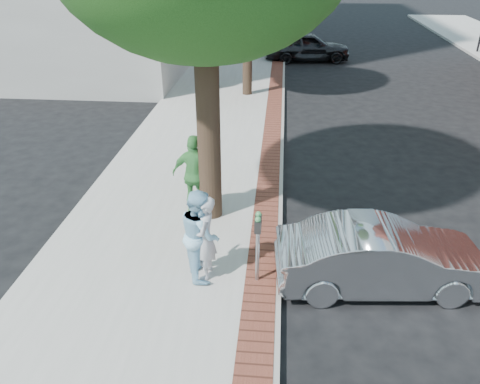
# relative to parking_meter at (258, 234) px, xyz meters

# --- Properties ---
(ground) EXTENTS (120.00, 120.00, 0.00)m
(ground) POSITION_rel_parking_meter_xyz_m (-0.63, 0.49, -1.21)
(ground) COLOR black
(ground) RESTS_ON ground
(sidewalk) EXTENTS (5.00, 60.00, 0.15)m
(sidewalk) POSITION_rel_parking_meter_xyz_m (-2.13, 8.49, -1.13)
(sidewalk) COLOR #9E9991
(sidewalk) RESTS_ON ground
(brick_strip) EXTENTS (0.60, 60.00, 0.01)m
(brick_strip) POSITION_rel_parking_meter_xyz_m (0.07, 8.49, -1.05)
(brick_strip) COLOR brown
(brick_strip) RESTS_ON sidewalk
(curb) EXTENTS (0.10, 60.00, 0.15)m
(curb) POSITION_rel_parking_meter_xyz_m (0.42, 8.49, -1.13)
(curb) COLOR gray
(curb) RESTS_ON ground
(office_base) EXTENTS (18.20, 22.20, 4.00)m
(office_base) POSITION_rel_parking_meter_xyz_m (-13.63, 22.49, 0.79)
(office_base) COLOR gray
(office_base) RESTS_ON ground
(signal_near) EXTENTS (0.70, 0.15, 3.80)m
(signal_near) POSITION_rel_parking_meter_xyz_m (0.27, 22.49, 1.05)
(signal_near) COLOR black
(signal_near) RESTS_ON ground
(parking_meter) EXTENTS (0.12, 0.32, 1.47)m
(parking_meter) POSITION_rel_parking_meter_xyz_m (0.00, 0.00, 0.00)
(parking_meter) COLOR gray
(parking_meter) RESTS_ON sidewalk
(person_gray) EXTENTS (0.43, 0.64, 1.73)m
(person_gray) POSITION_rel_parking_meter_xyz_m (-0.99, 0.06, -0.19)
(person_gray) COLOR #B6B6BB
(person_gray) RESTS_ON sidewalk
(person_officer) EXTENTS (0.94, 1.06, 1.83)m
(person_officer) POSITION_rel_parking_meter_xyz_m (-1.09, 0.12, -0.14)
(person_officer) COLOR #98CEEA
(person_officer) RESTS_ON sidewalk
(person_green) EXTENTS (1.21, 0.68, 1.95)m
(person_green) POSITION_rel_parking_meter_xyz_m (-1.59, 2.47, -0.08)
(person_green) COLOR #469A4B
(person_green) RESTS_ON sidewalk
(sedan_silver) EXTENTS (4.11, 1.74, 1.32)m
(sedan_silver) POSITION_rel_parking_meter_xyz_m (2.35, 0.24, -0.55)
(sedan_silver) COLOR #AAACB1
(sedan_silver) RESTS_ON ground
(bg_car) EXTENTS (4.82, 2.38, 1.58)m
(bg_car) POSITION_rel_parking_meter_xyz_m (1.67, 19.73, -0.41)
(bg_car) COLOR black
(bg_car) RESTS_ON ground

